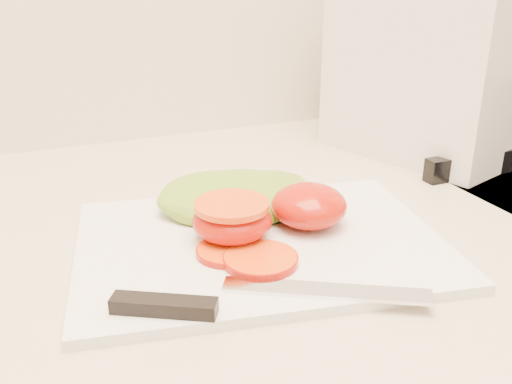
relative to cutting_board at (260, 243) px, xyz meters
name	(u,v)px	position (x,y,z in m)	size (l,w,h in m)	color
cutting_board	(260,243)	(0.00, 0.00, 0.00)	(0.34, 0.25, 0.01)	white
tomato_half_dome	(309,206)	(0.06, 0.01, 0.03)	(0.08, 0.08, 0.04)	#B61810
tomato_half_cut	(232,219)	(-0.02, 0.01, 0.03)	(0.08, 0.08, 0.04)	#B61810
tomato_slice_0	(260,259)	(-0.02, -0.04, 0.01)	(0.06, 0.06, 0.01)	orange
tomato_slice_1	(228,251)	(-0.04, -0.02, 0.01)	(0.06, 0.06, 0.01)	orange
lettuce_leaf_0	(232,198)	(0.00, 0.07, 0.02)	(0.16, 0.10, 0.03)	#82AA2D
lettuce_leaf_1	(270,194)	(0.04, 0.07, 0.02)	(0.12, 0.09, 0.03)	#82AA2D
knife	(230,300)	(-0.07, -0.09, 0.01)	(0.25, 0.10, 0.01)	silver
appliance	(439,44)	(0.35, 0.19, 0.15)	(0.20, 0.25, 0.30)	silver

